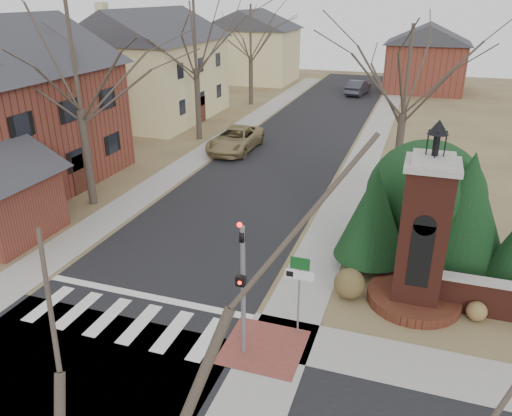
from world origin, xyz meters
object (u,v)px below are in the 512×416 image
at_px(traffic_signal_pole, 243,279).
at_px(brick_gate_monument, 421,247).
at_px(distant_car, 358,87).
at_px(sign_post, 299,281).
at_px(pickup_truck, 235,139).

xyz_separation_m(traffic_signal_pole, brick_gate_monument, (4.70, 4.42, -0.42)).
bearing_deg(traffic_signal_pole, distant_car, 93.63).
xyz_separation_m(sign_post, pickup_truck, (-8.99, 18.07, -1.17)).
bearing_deg(distant_car, sign_post, 103.53).
relative_size(sign_post, pickup_truck, 0.49).
bearing_deg(sign_post, brick_gate_monument, 41.42).
xyz_separation_m(traffic_signal_pole, sign_post, (1.29, 1.41, -0.64)).
height_order(traffic_signal_pole, distant_car, traffic_signal_pole).
bearing_deg(brick_gate_monument, distant_car, 100.97).
xyz_separation_m(sign_post, distant_car, (-3.99, 41.18, -1.19)).
distance_m(sign_post, brick_gate_monument, 4.55).
relative_size(traffic_signal_pole, distant_car, 0.98).
height_order(traffic_signal_pole, sign_post, traffic_signal_pole).
relative_size(pickup_truck, distant_car, 1.23).
xyz_separation_m(brick_gate_monument, distant_car, (-7.40, 38.18, -1.41)).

